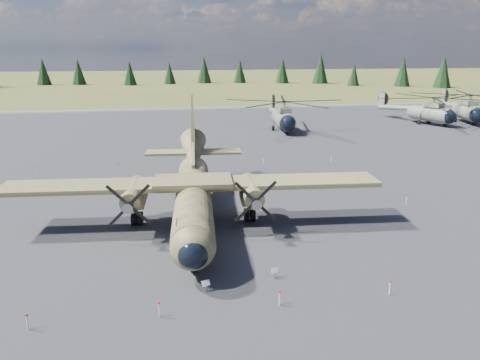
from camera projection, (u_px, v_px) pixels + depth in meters
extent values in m
plane|color=brown|center=(209.00, 217.00, 36.15)|extent=(500.00, 500.00, 0.00)
cube|color=#56565A|center=(198.00, 182.00, 45.62)|extent=(120.00, 120.00, 0.04)
cylinder|color=#3B4324|center=(193.00, 200.00, 33.42)|extent=(4.01, 16.83, 2.59)
sphere|color=#3B4324|center=(193.00, 247.00, 25.44)|extent=(2.75, 2.75, 2.54)
sphere|color=black|center=(193.00, 252.00, 24.96)|extent=(2.02, 2.02, 1.87)
cube|color=black|center=(193.00, 226.00, 26.67)|extent=(1.97, 1.64, 0.51)
cone|color=#3B4324|center=(193.00, 154.00, 43.63)|extent=(3.08, 6.56, 3.90)
cube|color=#939698|center=(194.00, 210.00, 34.60)|extent=(2.23, 5.69, 0.46)
cube|color=#31341B|center=(193.00, 184.00, 33.58)|extent=(27.03, 5.44, 0.32)
cube|color=#3B4324|center=(193.00, 181.00, 33.52)|extent=(5.82, 3.80, 0.32)
cylinder|color=#3B4324|center=(134.00, 193.00, 33.08)|extent=(1.80, 4.92, 1.39)
cube|color=#3B4324|center=(136.00, 198.00, 33.95)|extent=(1.65, 3.26, 0.74)
cone|color=gray|center=(128.00, 207.00, 30.20)|extent=(0.77, 0.89, 0.70)
cylinder|color=black|center=(137.00, 218.00, 34.38)|extent=(0.90, 1.08, 1.02)
cylinder|color=#3B4324|center=(251.00, 190.00, 33.82)|extent=(1.80, 4.92, 1.39)
cube|color=#3B4324|center=(250.00, 195.00, 34.70)|extent=(1.65, 3.26, 0.74)
cone|color=gray|center=(256.00, 203.00, 30.94)|extent=(0.77, 0.89, 0.70)
cylinder|color=black|center=(250.00, 215.00, 35.13)|extent=(0.90, 1.08, 1.02)
cube|color=#3B4324|center=(193.00, 156.00, 40.11)|extent=(0.86, 6.99, 1.55)
cube|color=#31341B|center=(193.00, 152.00, 44.06)|extent=(9.03, 2.79, 0.20)
cylinder|color=gray|center=(193.00, 255.00, 26.76)|extent=(0.14, 0.14, 0.83)
cylinder|color=black|center=(194.00, 265.00, 26.94)|extent=(0.40, 0.89, 0.87)
cylinder|color=slate|center=(283.00, 120.00, 72.59)|extent=(3.11, 7.46, 2.53)
sphere|color=black|center=(288.00, 124.00, 69.12)|extent=(2.51, 2.51, 2.32)
sphere|color=slate|center=(279.00, 116.00, 76.08)|extent=(2.51, 2.51, 2.32)
cube|color=slate|center=(284.00, 110.00, 71.77)|extent=(1.97, 3.36, 0.76)
cylinder|color=gray|center=(284.00, 105.00, 71.56)|extent=(0.39, 0.39, 1.01)
cylinder|color=slate|center=(275.00, 111.00, 79.61)|extent=(1.55, 8.67, 1.45)
cube|color=slate|center=(272.00, 101.00, 82.90)|extent=(0.34, 1.43, 2.43)
cylinder|color=black|center=(274.00, 101.00, 82.93)|extent=(0.27, 2.62, 2.63)
cylinder|color=black|center=(287.00, 132.00, 70.09)|extent=(0.34, 0.71, 0.69)
cylinder|color=black|center=(273.00, 128.00, 74.03)|extent=(0.37, 0.83, 0.81)
cylinder|color=gray|center=(273.00, 125.00, 73.88)|extent=(0.15, 0.15, 1.47)
cylinder|color=black|center=(290.00, 128.00, 74.28)|extent=(0.37, 0.83, 0.81)
cylinder|color=gray|center=(290.00, 124.00, 74.14)|extent=(0.15, 0.15, 1.47)
cylinder|color=slate|center=(431.00, 114.00, 79.05)|extent=(4.80, 7.51, 2.46)
sphere|color=black|center=(449.00, 117.00, 76.13)|extent=(2.92, 2.92, 2.27)
sphere|color=slate|center=(413.00, 112.00, 81.98)|extent=(2.92, 2.92, 2.27)
cube|color=slate|center=(434.00, 105.00, 78.29)|extent=(2.68, 3.54, 0.74)
cylinder|color=gray|center=(434.00, 101.00, 78.09)|extent=(0.46, 0.46, 0.99)
cylinder|color=slate|center=(397.00, 108.00, 84.94)|extent=(3.74, 8.17, 1.41)
cube|color=slate|center=(382.00, 99.00, 87.66)|extent=(0.69, 1.37, 2.37)
cylinder|color=black|center=(383.00, 99.00, 87.83)|extent=(0.96, 2.42, 2.56)
cylinder|color=black|center=(445.00, 125.00, 76.99)|extent=(0.49, 0.72, 0.67)
cylinder|color=black|center=(419.00, 122.00, 79.76)|extent=(0.55, 0.84, 0.79)
cylinder|color=gray|center=(419.00, 119.00, 79.62)|extent=(0.18, 0.18, 1.43)
cylinder|color=black|center=(429.00, 121.00, 81.07)|extent=(0.55, 0.84, 0.79)
cylinder|color=gray|center=(429.00, 118.00, 80.93)|extent=(0.18, 0.18, 1.43)
cylinder|color=slate|center=(467.00, 112.00, 80.78)|extent=(4.28, 7.94, 2.62)
sphere|color=black|center=(477.00, 115.00, 77.17)|extent=(2.90, 2.90, 2.41)
sphere|color=slate|center=(459.00, 109.00, 84.40)|extent=(2.90, 2.90, 2.41)
cube|color=slate|center=(470.00, 103.00, 79.92)|extent=(2.50, 3.67, 0.79)
cylinder|color=gray|center=(470.00, 98.00, 79.71)|extent=(0.45, 0.45, 1.05)
cylinder|color=slate|center=(451.00, 105.00, 88.08)|extent=(2.91, 8.90, 1.50)
cube|color=slate|center=(444.00, 96.00, 91.49)|extent=(0.56, 1.48, 2.51)
cylinder|color=black|center=(446.00, 96.00, 91.47)|extent=(0.69, 2.66, 2.72)
cylinder|color=black|center=(474.00, 124.00, 78.17)|extent=(0.45, 0.76, 0.71)
cylinder|color=black|center=(455.00, 120.00, 82.47)|extent=(0.50, 0.89, 0.84)
cylinder|color=gray|center=(456.00, 117.00, 82.32)|extent=(0.18, 0.18, 1.52)
cylinder|color=black|center=(472.00, 120.00, 82.33)|extent=(0.50, 0.89, 0.84)
cylinder|color=gray|center=(472.00, 117.00, 82.18)|extent=(0.18, 0.18, 1.52)
cube|color=gray|center=(206.00, 287.00, 25.00)|extent=(0.10, 0.10, 0.54)
cube|color=silver|center=(206.00, 283.00, 24.88)|extent=(0.47, 0.31, 0.30)
cube|color=gray|center=(275.00, 274.00, 26.48)|extent=(0.09, 0.09, 0.51)
cube|color=silver|center=(275.00, 270.00, 26.37)|extent=(0.44, 0.28, 0.29)
cylinder|color=silver|center=(27.00, 322.00, 21.54)|extent=(0.07, 0.07, 0.80)
cylinder|color=#AC1F12|center=(26.00, 315.00, 21.43)|extent=(0.12, 0.12, 0.10)
cylinder|color=silver|center=(159.00, 310.00, 22.57)|extent=(0.07, 0.07, 0.80)
cylinder|color=#AC1F12|center=(159.00, 303.00, 22.46)|extent=(0.12, 0.12, 0.10)
cylinder|color=silver|center=(280.00, 299.00, 23.60)|extent=(0.07, 0.07, 0.80)
cylinder|color=#AC1F12|center=(280.00, 291.00, 23.49)|extent=(0.12, 0.12, 0.10)
cylinder|color=silver|center=(390.00, 288.00, 24.62)|extent=(0.07, 0.07, 0.80)
cylinder|color=#AC1F12|center=(390.00, 281.00, 24.51)|extent=(0.12, 0.12, 0.10)
cylinder|color=silver|center=(38.00, 170.00, 48.45)|extent=(0.07, 0.07, 0.80)
cylinder|color=#AC1F12|center=(38.00, 166.00, 48.34)|extent=(0.12, 0.12, 0.10)
cylinder|color=silver|center=(117.00, 167.00, 49.82)|extent=(0.07, 0.07, 0.80)
cylinder|color=#AC1F12|center=(117.00, 163.00, 49.71)|extent=(0.12, 0.12, 0.10)
cylinder|color=silver|center=(192.00, 164.00, 51.19)|extent=(0.07, 0.07, 0.80)
cylinder|color=#AC1F12|center=(192.00, 160.00, 51.08)|extent=(0.12, 0.12, 0.10)
cylinder|color=silver|center=(264.00, 161.00, 52.56)|extent=(0.07, 0.07, 0.80)
cylinder|color=#AC1F12|center=(264.00, 157.00, 52.45)|extent=(0.12, 0.12, 0.10)
cylinder|color=silver|center=(331.00, 158.00, 53.93)|extent=(0.07, 0.07, 0.80)
cylinder|color=#AC1F12|center=(331.00, 154.00, 53.82)|extent=(0.12, 0.12, 0.10)
cylinder|color=silver|center=(407.00, 200.00, 38.86)|extent=(0.07, 0.07, 0.80)
cylinder|color=#AC1F12|center=(407.00, 196.00, 38.75)|extent=(0.12, 0.12, 0.10)
cone|color=black|center=(443.00, 72.00, 153.30)|extent=(5.79, 5.79, 10.34)
cone|color=black|center=(403.00, 72.00, 159.18)|extent=(5.47, 5.47, 9.77)
cone|color=black|center=(354.00, 74.00, 162.18)|extent=(4.29, 4.29, 7.66)
cone|color=black|center=(321.00, 68.00, 172.50)|extent=(6.08, 6.08, 10.86)
cone|color=black|center=(282.00, 70.00, 174.03)|extent=(5.20, 5.20, 9.28)
cone|color=black|center=(240.00, 71.00, 175.68)|extent=(4.83, 4.83, 8.63)
cone|color=black|center=(204.00, 70.00, 174.25)|extent=(5.45, 5.45, 9.74)
cone|color=black|center=(169.00, 73.00, 170.58)|extent=(4.36, 4.36, 7.79)
cone|color=black|center=(130.00, 73.00, 164.03)|extent=(4.69, 4.69, 8.38)
cone|color=black|center=(78.00, 72.00, 166.65)|extent=(5.03, 5.03, 8.98)
cone|color=black|center=(43.00, 72.00, 165.06)|extent=(5.17, 5.17, 9.23)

